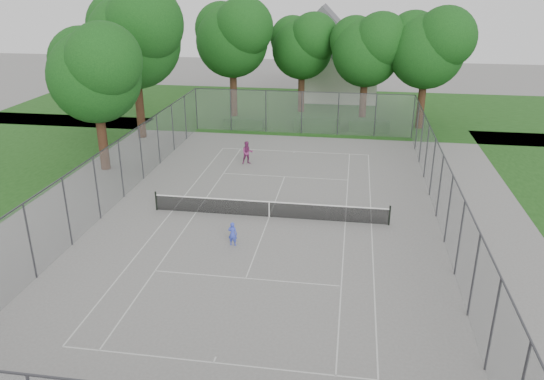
# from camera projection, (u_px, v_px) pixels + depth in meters

# --- Properties ---
(ground) EXTENTS (120.00, 120.00, 0.00)m
(ground) POSITION_uv_depth(u_px,v_px,m) (269.00, 217.00, 28.82)
(ground) COLOR slate
(ground) RESTS_ON ground
(grass_far) EXTENTS (60.00, 20.00, 0.00)m
(grass_far) POSITION_uv_depth(u_px,v_px,m) (311.00, 109.00, 52.66)
(grass_far) COLOR #194413
(grass_far) RESTS_ON ground
(court_markings) EXTENTS (11.03, 23.83, 0.01)m
(court_markings) POSITION_uv_depth(u_px,v_px,m) (269.00, 217.00, 28.81)
(court_markings) COLOR beige
(court_markings) RESTS_ON ground
(tennis_net) EXTENTS (12.87, 0.10, 1.10)m
(tennis_net) POSITION_uv_depth(u_px,v_px,m) (269.00, 209.00, 28.63)
(tennis_net) COLOR black
(tennis_net) RESTS_ON ground
(perimeter_fence) EXTENTS (18.08, 34.08, 3.52)m
(perimeter_fence) POSITION_uv_depth(u_px,v_px,m) (269.00, 186.00, 28.14)
(perimeter_fence) COLOR #38383D
(perimeter_fence) RESTS_ON ground
(tree_far_left) EXTENTS (7.45, 6.80, 10.71)m
(tree_far_left) POSITION_uv_depth(u_px,v_px,m) (233.00, 35.00, 47.31)
(tree_far_left) COLOR #331D12
(tree_far_left) RESTS_ON ground
(tree_far_midleft) EXTENTS (6.50, 5.94, 9.34)m
(tree_far_midleft) POSITION_uv_depth(u_px,v_px,m) (303.00, 44.00, 49.25)
(tree_far_midleft) COLOR #331D12
(tree_far_midleft) RESTS_ON ground
(tree_far_midright) EXTENTS (6.69, 6.11, 9.62)m
(tree_far_midright) POSITION_uv_depth(u_px,v_px,m) (368.00, 47.00, 45.22)
(tree_far_midright) COLOR #331D12
(tree_far_midright) RESTS_ON ground
(tree_far_right) EXTENTS (7.08, 6.46, 10.17)m
(tree_far_right) POSITION_uv_depth(u_px,v_px,m) (429.00, 45.00, 43.38)
(tree_far_right) COLOR #331D12
(tree_far_right) RESTS_ON ground
(tree_side_back) EXTENTS (8.26, 7.54, 11.87)m
(tree_side_back) POSITION_uv_depth(u_px,v_px,m) (134.00, 34.00, 40.28)
(tree_side_back) COLOR #331D12
(tree_side_back) RESTS_ON ground
(tree_side_front) EXTENTS (6.79, 6.20, 9.76)m
(tree_side_front) POSITION_uv_depth(u_px,v_px,m) (95.00, 69.00, 33.62)
(tree_side_front) COLOR #331D12
(tree_side_front) RESTS_ON ground
(hedge_left) EXTENTS (3.42, 1.03, 0.86)m
(hedge_left) POSITION_uv_depth(u_px,v_px,m) (244.00, 123.00, 45.85)
(hedge_left) COLOR #184014
(hedge_left) RESTS_ON ground
(hedge_mid) EXTENTS (3.81, 1.09, 1.20)m
(hedge_mid) POSITION_uv_depth(u_px,v_px,m) (317.00, 124.00, 44.90)
(hedge_mid) COLOR #184014
(hedge_mid) RESTS_ON ground
(hedge_right) EXTENTS (3.38, 1.24, 1.01)m
(hedge_right) POSITION_uv_depth(u_px,v_px,m) (369.00, 125.00, 44.87)
(hedge_right) COLOR #184014
(hedge_right) RESTS_ON ground
(house) EXTENTS (7.71, 5.98, 9.60)m
(house) POSITION_uv_depth(u_px,v_px,m) (340.00, 62.00, 55.67)
(house) COLOR beige
(house) RESTS_ON ground
(girl_player) EXTENTS (0.47, 0.33, 1.22)m
(girl_player) POSITION_uv_depth(u_px,v_px,m) (233.00, 234.00, 25.58)
(girl_player) COLOR blue
(girl_player) RESTS_ON ground
(woman_player) EXTENTS (0.95, 0.85, 1.62)m
(woman_player) POSITION_uv_depth(u_px,v_px,m) (247.00, 153.00, 36.82)
(woman_player) COLOR #822B63
(woman_player) RESTS_ON ground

